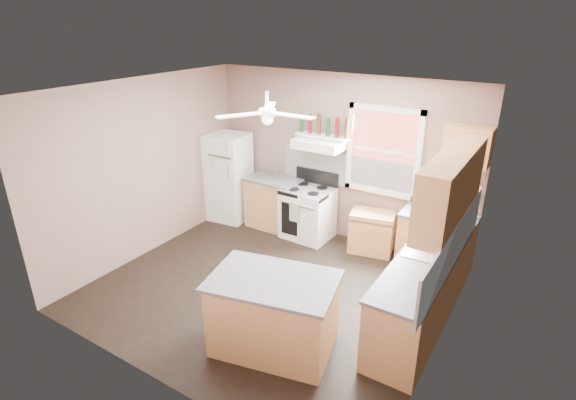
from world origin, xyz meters
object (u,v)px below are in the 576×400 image
Objects in this scene: toaster at (269,173)px; cart at (372,232)px; stove at (308,213)px; refrigerator at (229,177)px; island at (274,315)px.

cart is at bearing -3.13° from toaster.
toaster is at bearing 171.60° from cart.
stove reaches higher than cart.
refrigerator is 5.64× the size of toaster.
refrigerator is 2.75m from cart.
cart is 0.52× the size of island.
stove is 1.29× the size of cart.
stove is at bearing 173.60° from cart.
toaster is (0.82, 0.09, 0.20)m from refrigerator.
refrigerator reaches higher than cart.
toaster is at bearing 112.33° from island.
island is at bearing -65.61° from stove.
refrigerator is at bearing -179.77° from toaster.
stove is 0.67× the size of island.
toaster is at bearing -0.23° from refrigerator.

